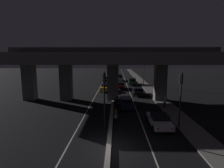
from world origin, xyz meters
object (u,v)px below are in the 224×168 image
car_black_third (138,91)px  pedestrian_on_sidewalk (165,101)px  motorcycle_black_filtering_mid (117,100)px  motorcycle_white_filtering_near (116,115)px  traffic_light_right_of_median (181,91)px  car_dark_green_fifth (132,81)px  car_white_sixth (120,78)px  car_silver_third_oncoming (110,75)px  car_white_lead (159,120)px  car_dark_red_fourth (121,85)px  car_taxi_yellow_lead_oncoming (105,87)px  car_dark_red_second_oncoming (109,79)px  traffic_light_left_of_median (104,90)px  car_dark_blue_second (126,102)px  street_lamp (143,65)px

car_black_third → pedestrian_on_sidewalk: pedestrian_on_sidewalk is taller
motorcycle_black_filtering_mid → motorcycle_white_filtering_near: bearing=179.6°
motorcycle_white_filtering_near → car_black_third: bearing=-12.8°
traffic_light_right_of_median → pedestrian_on_sidewalk: bearing=86.2°
car_dark_green_fifth → car_white_sixth: (-3.10, 7.21, 0.17)m
car_black_third → car_silver_third_oncoming: (-6.36, 31.73, 0.01)m
car_white_sixth → car_white_lead: bearing=-173.4°
car_white_sixth → car_silver_third_oncoming: size_ratio=0.96×
pedestrian_on_sidewalk → car_silver_third_oncoming: bearing=102.5°
car_dark_red_fourth → car_taxi_yellow_lead_oncoming: 4.13m
motorcycle_white_filtering_near → car_dark_red_second_oncoming: bearing=8.1°
traffic_light_right_of_median → car_dark_red_fourth: 22.80m
car_white_sixth → motorcycle_black_filtering_mid: size_ratio=2.50×
car_dark_red_fourth → traffic_light_left_of_median: bearing=173.1°
car_dark_blue_second → car_black_third: 8.70m
car_dark_red_fourth → car_dark_red_second_oncoming: size_ratio=0.96×
traffic_light_left_of_median → car_white_sixth: 35.49m
traffic_light_left_of_median → car_black_third: traffic_light_left_of_median is taller
street_lamp → car_dark_green_fifth: size_ratio=1.86×
car_white_lead → motorcycle_black_filtering_mid: bearing=24.4°
car_taxi_yellow_lead_oncoming → car_silver_third_oncoming: car_silver_third_oncoming is taller
car_silver_third_oncoming → traffic_light_right_of_median: bearing=10.8°
motorcycle_white_filtering_near → pedestrian_on_sidewalk: bearing=-49.9°
car_white_lead → car_dark_red_second_oncoming: 33.49m
motorcycle_white_filtering_near → traffic_light_left_of_median: bearing=154.3°
car_dark_red_fourth → car_white_sixth: bearing=-1.7°
car_dark_blue_second → car_taxi_yellow_lead_oncoming: (-3.66, 12.31, -0.02)m
street_lamp → car_dark_blue_second: size_ratio=1.87×
traffic_light_right_of_median → car_white_sixth: traffic_light_right_of_median is taller
car_dark_green_fifth → motorcycle_white_filtering_near: car_dark_green_fifth is taller
traffic_light_left_of_median → pedestrian_on_sidewalk: size_ratio=3.12×
traffic_light_left_of_median → pedestrian_on_sidewalk: traffic_light_left_of_median is taller
car_dark_red_fourth → motorcycle_black_filtering_mid: (-0.76, -12.96, -0.18)m
car_white_sixth → motorcycle_white_filtering_near: 33.39m
traffic_light_left_of_median → car_white_lead: (5.50, 0.27, -3.11)m
car_silver_third_oncoming → street_lamp: bearing=21.7°
traffic_light_right_of_median → car_dark_red_fourth: size_ratio=1.29×
car_white_lead → car_black_third: size_ratio=0.99×
traffic_light_left_of_median → car_taxi_yellow_lead_oncoming: 19.66m
car_taxi_yellow_lead_oncoming → car_white_sixth: bearing=169.2°
traffic_light_right_of_median → car_dark_red_second_oncoming: size_ratio=1.23×
traffic_light_left_of_median → car_dark_red_fourth: 22.28m
car_white_sixth → car_dark_red_second_oncoming: car_white_sixth is taller
car_white_lead → car_dark_red_second_oncoming: (-6.57, 32.84, 0.02)m
car_dark_red_fourth → pedestrian_on_sidewalk: (5.71, -15.18, 0.24)m
street_lamp → car_white_lead: street_lamp is taller
car_dark_green_fifth → car_taxi_yellow_lead_oncoming: 10.80m
car_taxi_yellow_lead_oncoming → motorcycle_white_filtering_near: car_taxi_yellow_lead_oncoming is taller
car_black_third → street_lamp: bearing=-12.1°
car_black_third → car_silver_third_oncoming: car_silver_third_oncoming is taller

